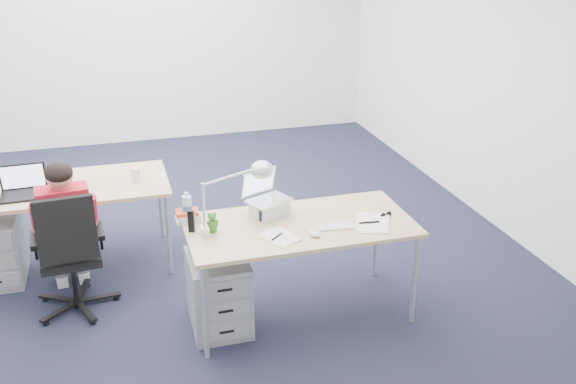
{
  "coord_description": "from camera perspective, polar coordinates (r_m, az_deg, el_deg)",
  "views": [
    {
      "loc": [
        -0.45,
        -4.87,
        2.69
      ],
      "look_at": [
        0.76,
        -0.68,
        0.85
      ],
      "focal_mm": 40.0,
      "sensor_mm": 36.0,
      "label": 1
    }
  ],
  "objects": [
    {
      "name": "floor",
      "position": [
        5.58,
        -9.49,
        -6.28
      ],
      "size": [
        7.0,
        7.0,
        0.0
      ],
      "primitive_type": "plane",
      "color": "black",
      "rests_on": "ground"
    },
    {
      "name": "room",
      "position": [
        4.99,
        -10.78,
        11.19
      ],
      "size": [
        6.02,
        7.02,
        2.8
      ],
      "color": "white",
      "rests_on": "ground"
    },
    {
      "name": "desk_near",
      "position": [
        4.54,
        1.05,
        -3.35
      ],
      "size": [
        1.6,
        0.8,
        0.73
      ],
      "color": "tan",
      "rests_on": "ground"
    },
    {
      "name": "desk_far",
      "position": [
        5.49,
        -19.01,
        0.11
      ],
      "size": [
        1.6,
        0.8,
        0.73
      ],
      "color": "tan",
      "rests_on": "ground"
    },
    {
      "name": "office_chair",
      "position": [
        5.02,
        -18.52,
        -7.14
      ],
      "size": [
        0.66,
        0.66,
        0.98
      ],
      "rotation": [
        0.0,
        0.0,
        0.07
      ],
      "color": "black",
      "rests_on": "ground"
    },
    {
      "name": "seated_person",
      "position": [
        5.04,
        -19.07,
        -3.22
      ],
      "size": [
        0.38,
        0.65,
        1.16
      ],
      "rotation": [
        0.0,
        0.0,
        0.11
      ],
      "color": "red",
      "rests_on": "ground"
    },
    {
      "name": "drawer_pedestal_near",
      "position": [
        4.61,
        -6.17,
        -8.87
      ],
      "size": [
        0.4,
        0.5,
        0.55
      ],
      "primitive_type": "cube",
      "color": "#9FA2A4",
      "rests_on": "ground"
    },
    {
      "name": "silver_laptop",
      "position": [
        4.59,
        -1.7,
        -0.27
      ],
      "size": [
        0.37,
        0.33,
        0.31
      ],
      "primitive_type": null,
      "rotation": [
        0.0,
        0.0,
        0.42
      ],
      "color": "silver",
      "rests_on": "desk_near"
    },
    {
      "name": "wireless_keyboard",
      "position": [
        4.48,
        4.32,
        -3.05
      ],
      "size": [
        0.27,
        0.13,
        0.01
      ],
      "primitive_type": "cube",
      "rotation": [
        0.0,
        0.0,
        -0.09
      ],
      "color": "white",
      "rests_on": "desk_near"
    },
    {
      "name": "computer_mouse",
      "position": [
        4.35,
        2.35,
        -3.71
      ],
      "size": [
        0.08,
        0.11,
        0.04
      ],
      "primitive_type": "ellipsoid",
      "rotation": [
        0.0,
        0.0,
        0.19
      ],
      "color": "white",
      "rests_on": "desk_near"
    },
    {
      "name": "headphones",
      "position": [
        4.69,
        -1.26,
        -1.54
      ],
      "size": [
        0.27,
        0.22,
        0.04
      ],
      "primitive_type": null,
      "rotation": [
        0.0,
        0.0,
        0.12
      ],
      "color": "black",
      "rests_on": "desk_near"
    },
    {
      "name": "can_koozie",
      "position": [
        4.56,
        -2.19,
        -1.86
      ],
      "size": [
        0.09,
        0.09,
        0.11
      ],
      "primitive_type": "cylinder",
      "rotation": [
        0.0,
        0.0,
        0.33
      ],
      "color": "#14133D",
      "rests_on": "desk_near"
    },
    {
      "name": "water_bottle",
      "position": [
        4.58,
        -8.96,
        -1.28
      ],
      "size": [
        0.07,
        0.07,
        0.21
      ],
      "primitive_type": "cylinder",
      "rotation": [
        0.0,
        0.0,
        -0.01
      ],
      "color": "silver",
      "rests_on": "desk_near"
    },
    {
      "name": "bear_figurine",
      "position": [
        4.4,
        -6.74,
        -2.66
      ],
      "size": [
        0.09,
        0.07,
        0.15
      ],
      "primitive_type": null,
      "rotation": [
        0.0,
        0.0,
        -0.13
      ],
      "color": "#206C1C",
      "rests_on": "desk_near"
    },
    {
      "name": "book_stack",
      "position": [
        4.6,
        -8.89,
        -2.1
      ],
      "size": [
        0.18,
        0.15,
        0.08
      ],
      "primitive_type": "cube",
      "rotation": [
        0.0,
        0.0,
        0.11
      ],
      "color": "silver",
      "rests_on": "desk_near"
    },
    {
      "name": "cordless_phone",
      "position": [
        4.42,
        -8.6,
        -2.59
      ],
      "size": [
        0.05,
        0.04,
        0.16
      ],
      "primitive_type": "cube",
      "rotation": [
        0.0,
        0.0,
        -0.41
      ],
      "color": "black",
      "rests_on": "desk_near"
    },
    {
      "name": "papers_left",
      "position": [
        4.32,
        -0.79,
        -4.06
      ],
      "size": [
        0.28,
        0.31,
        0.01
      ],
      "primitive_type": "cube",
      "rotation": [
        0.0,
        0.0,
        0.44
      ],
      "color": "#F1FB91",
      "rests_on": "desk_near"
    },
    {
      "name": "papers_right",
      "position": [
        4.55,
        7.47,
        -2.78
      ],
      "size": [
        0.33,
        0.38,
        0.01
      ],
      "primitive_type": "cube",
      "rotation": [
        0.0,
        0.0,
        -0.4
      ],
      "color": "#F1FB91",
      "rests_on": "desk_near"
    },
    {
      "name": "sunglasses",
      "position": [
        4.68,
        8.7,
        -2.03
      ],
      "size": [
        0.11,
        0.07,
        0.02
      ],
      "primitive_type": null,
      "rotation": [
        0.0,
        0.0,
        0.28
      ],
      "color": "black",
      "rests_on": "desk_near"
    },
    {
      "name": "desk_lamp",
      "position": [
        4.3,
        -5.5,
        -0.54
      ],
      "size": [
        0.46,
        0.17,
        0.52
      ],
      "primitive_type": null,
      "rotation": [
        0.0,
        0.0,
        -0.0
      ],
      "color": "silver",
      "rests_on": "desk_near"
    },
    {
      "name": "dark_laptop",
      "position": [
        5.32,
        -22.58,
        0.87
      ],
      "size": [
        0.36,
        0.35,
        0.25
      ],
      "primitive_type": null,
      "rotation": [
        0.0,
        0.0,
        0.04
      ],
      "color": "black",
      "rests_on": "desk_far"
    },
    {
      "name": "far_cup",
      "position": [
        5.4,
        -13.39,
        1.54
      ],
      "size": [
        0.08,
        0.08,
        0.11
      ],
      "primitive_type": "cylinder",
      "rotation": [
        0.0,
        0.0,
        0.12
      ],
      "color": "white",
      "rests_on": "desk_far"
    }
  ]
}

